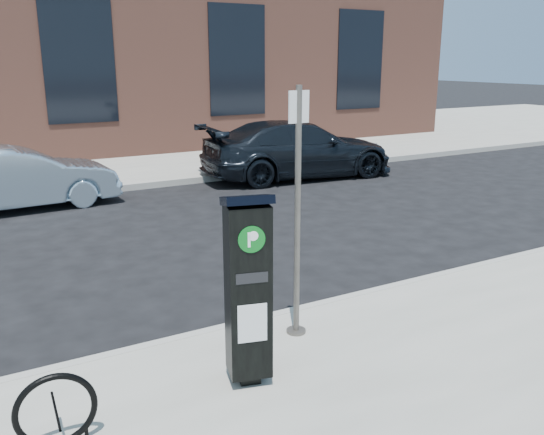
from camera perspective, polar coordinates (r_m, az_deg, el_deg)
ground at (r=7.18m, az=3.28°, el=-9.82°), size 120.00×120.00×0.00m
sidewalk_far at (r=19.99m, az=-19.00°, el=6.04°), size 60.00×12.00×0.15m
curb_near at (r=7.13m, az=3.38°, el=-9.34°), size 60.00×0.12×0.16m
curb_far at (r=14.24m, az=-14.39°, el=2.87°), size 60.00×0.12×0.16m
building at (r=22.74m, az=-21.44°, el=17.20°), size 28.00×10.05×8.25m
parking_kiosk at (r=5.19m, az=-2.40°, el=-6.98°), size 0.50×0.46×1.82m
sign_pole at (r=6.00m, az=2.54°, el=0.09°), size 0.24×0.21×2.67m
bike_rack at (r=4.94m, az=-20.63°, el=-17.50°), size 0.63×0.08×0.63m
car_silver at (r=13.12m, az=-23.79°, el=3.56°), size 4.01×1.57×1.30m
car_dark at (r=15.33m, az=2.61°, el=6.78°), size 5.36×2.61×1.50m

